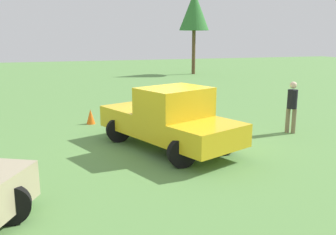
{
  "coord_description": "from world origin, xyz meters",
  "views": [
    {
      "loc": [
        -3.24,
        -9.64,
        3.15
      ],
      "look_at": [
        -0.1,
        -0.09,
        0.9
      ],
      "focal_mm": 38.67,
      "sensor_mm": 36.0,
      "label": 1
    }
  ],
  "objects_px": {
    "pickup_truck": "(171,118)",
    "tree_back_left": "(194,11)",
    "person_bystander": "(292,104)",
    "traffic_cone": "(91,117)"
  },
  "relations": [
    {
      "from": "pickup_truck",
      "to": "person_bystander",
      "type": "xyz_separation_m",
      "value": [
        4.37,
        0.42,
        0.06
      ]
    },
    {
      "from": "person_bystander",
      "to": "tree_back_left",
      "type": "relative_size",
      "value": 0.25
    },
    {
      "from": "person_bystander",
      "to": "tree_back_left",
      "type": "distance_m",
      "value": 20.21
    },
    {
      "from": "person_bystander",
      "to": "traffic_cone",
      "type": "xyz_separation_m",
      "value": [
        -6.2,
        3.39,
        -0.7
      ]
    },
    {
      "from": "person_bystander",
      "to": "traffic_cone",
      "type": "distance_m",
      "value": 7.1
    },
    {
      "from": "pickup_truck",
      "to": "tree_back_left",
      "type": "height_order",
      "value": "tree_back_left"
    },
    {
      "from": "tree_back_left",
      "to": "traffic_cone",
      "type": "height_order",
      "value": "tree_back_left"
    },
    {
      "from": "person_bystander",
      "to": "pickup_truck",
      "type": "bearing_deg",
      "value": 144.61
    },
    {
      "from": "pickup_truck",
      "to": "tree_back_left",
      "type": "bearing_deg",
      "value": -45.72
    },
    {
      "from": "tree_back_left",
      "to": "traffic_cone",
      "type": "xyz_separation_m",
      "value": [
        -10.54,
        -15.88,
        -4.95
      ]
    }
  ]
}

